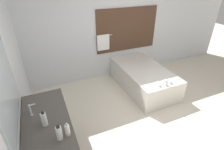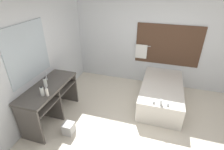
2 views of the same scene
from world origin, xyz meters
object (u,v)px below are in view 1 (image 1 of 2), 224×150
object	(u,v)px
water_bottle_1	(44,119)
soap_dispenser	(67,130)
bathtub	(143,77)
water_bottle_2	(59,133)

from	to	relation	value
water_bottle_1	soap_dispenser	size ratio (longest dim) A/B	1.14
soap_dispenser	bathtub	bearing A→B (deg)	37.61
bathtub	water_bottle_1	distance (m)	2.74
soap_dispenser	water_bottle_1	bearing A→B (deg)	130.39
water_bottle_2	soap_dispenser	xyz separation A→B (m)	(0.09, 0.02, -0.01)
water_bottle_1	soap_dispenser	xyz separation A→B (m)	(0.23, -0.27, -0.02)
bathtub	water_bottle_2	bearing A→B (deg)	-143.32
water_bottle_1	soap_dispenser	distance (m)	0.35
water_bottle_2	soap_dispenser	bearing A→B (deg)	10.02
bathtub	water_bottle_1	xyz separation A→B (m)	(-2.30, -1.33, 0.66)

